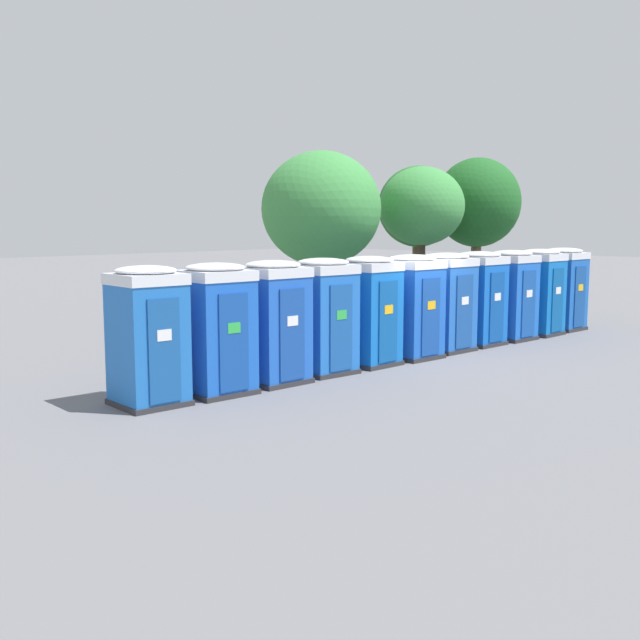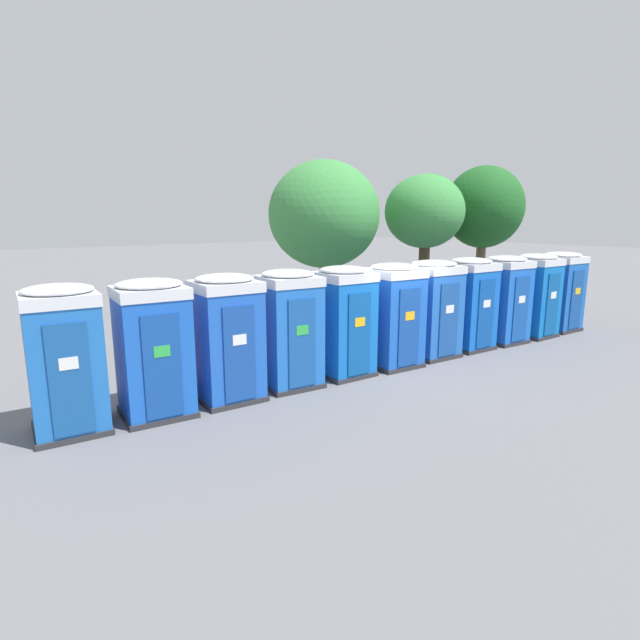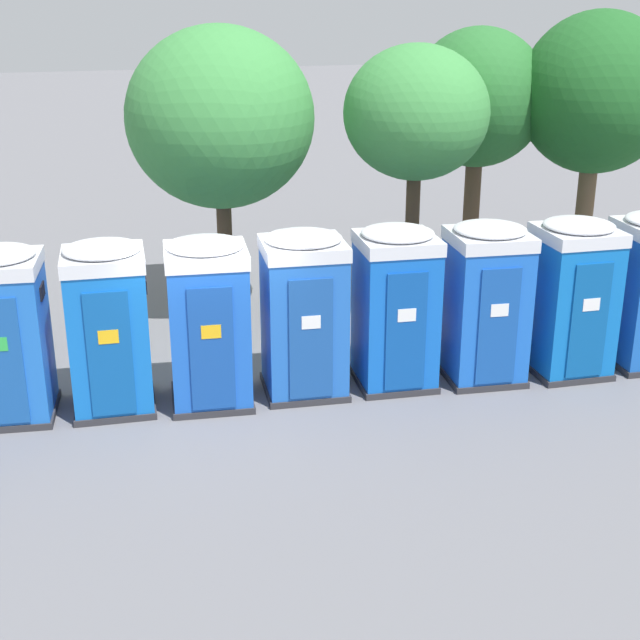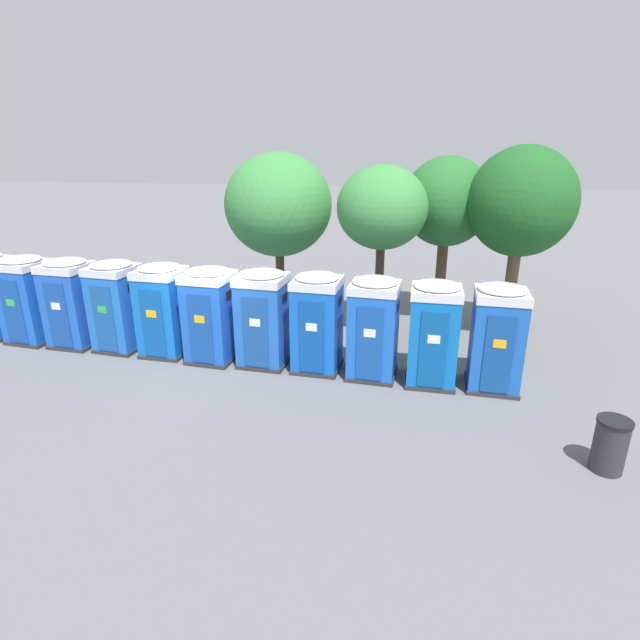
{
  "view_description": "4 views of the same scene",
  "coord_description": "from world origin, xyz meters",
  "px_view_note": "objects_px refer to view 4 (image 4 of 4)",
  "views": [
    {
      "loc": [
        -14.75,
        -10.91,
        3.28
      ],
      "look_at": [
        -3.0,
        0.16,
        1.19
      ],
      "focal_mm": 42.0,
      "sensor_mm": 36.0,
      "label": 1
    },
    {
      "loc": [
        -8.7,
        -8.5,
        3.59
      ],
      "look_at": [
        -2.1,
        0.09,
        1.37
      ],
      "focal_mm": 28.0,
      "sensor_mm": 36.0,
      "label": 2
    },
    {
      "loc": [
        -1.7,
        -12.37,
        5.88
      ],
      "look_at": [
        1.67,
        -0.19,
        1.16
      ],
      "focal_mm": 50.0,
      "sensor_mm": 36.0,
      "label": 3
    },
    {
      "loc": [
        4.94,
        -11.91,
        5.52
      ],
      "look_at": [
        2.95,
        -0.28,
        1.36
      ],
      "focal_mm": 28.0,
      "sensor_mm": 36.0,
      "label": 4
    }
  ],
  "objects_px": {
    "portapotty_5": "(210,314)",
    "portapotty_7": "(317,322)",
    "portapotty_3": "(117,305)",
    "portapotty_10": "(497,337)",
    "trash_can": "(610,445)",
    "portapotty_1": "(28,299)",
    "portapotty_6": "(263,318)",
    "street_tree_0": "(278,206)",
    "portapotty_9": "(433,333)",
    "street_tree_3": "(382,209)",
    "street_tree_2": "(447,203)",
    "portapotty_4": "(163,309)",
    "portapotty_2": "(71,302)",
    "street_tree_1": "(521,203)",
    "portapotty_8": "(373,327)"
  },
  "relations": [
    {
      "from": "portapotty_7",
      "to": "street_tree_0",
      "type": "relative_size",
      "value": 0.48
    },
    {
      "from": "portapotty_1",
      "to": "portapotty_6",
      "type": "bearing_deg",
      "value": -3.46
    },
    {
      "from": "portapotty_2",
      "to": "portapotty_10",
      "type": "xyz_separation_m",
      "value": [
        11.5,
        -0.79,
        0.0
      ]
    },
    {
      "from": "portapotty_7",
      "to": "trash_can",
      "type": "bearing_deg",
      "value": -29.99
    },
    {
      "from": "portapotty_6",
      "to": "street_tree_0",
      "type": "distance_m",
      "value": 4.64
    },
    {
      "from": "portapotty_9",
      "to": "street_tree_1",
      "type": "relative_size",
      "value": 0.46
    },
    {
      "from": "portapotty_2",
      "to": "street_tree_0",
      "type": "xyz_separation_m",
      "value": [
        5.23,
        3.57,
        2.4
      ]
    },
    {
      "from": "portapotty_7",
      "to": "portapotty_10",
      "type": "relative_size",
      "value": 1.0
    },
    {
      "from": "portapotty_6",
      "to": "street_tree_1",
      "type": "distance_m",
      "value": 7.9
    },
    {
      "from": "portapotty_9",
      "to": "street_tree_3",
      "type": "bearing_deg",
      "value": 114.7
    },
    {
      "from": "trash_can",
      "to": "portapotty_1",
      "type": "bearing_deg",
      "value": 164.94
    },
    {
      "from": "street_tree_3",
      "to": "street_tree_0",
      "type": "bearing_deg",
      "value": 161.83
    },
    {
      "from": "portapotty_1",
      "to": "street_tree_0",
      "type": "height_order",
      "value": "street_tree_0"
    },
    {
      "from": "portapotty_5",
      "to": "portapotty_7",
      "type": "distance_m",
      "value": 2.88
    },
    {
      "from": "portapotty_1",
      "to": "portapotty_9",
      "type": "xyz_separation_m",
      "value": [
        11.5,
        -0.83,
        0.0
      ]
    },
    {
      "from": "portapotty_5",
      "to": "street_tree_2",
      "type": "relative_size",
      "value": 0.49
    },
    {
      "from": "portapotty_1",
      "to": "portapotty_3",
      "type": "bearing_deg",
      "value": -2.53
    },
    {
      "from": "portapotty_9",
      "to": "street_tree_2",
      "type": "xyz_separation_m",
      "value": [
        0.41,
        4.75,
        2.53
      ]
    },
    {
      "from": "portapotty_6",
      "to": "street_tree_3",
      "type": "relative_size",
      "value": 0.51
    },
    {
      "from": "portapotty_3",
      "to": "portapotty_6",
      "type": "xyz_separation_m",
      "value": [
        4.31,
        -0.31,
        -0.0
      ]
    },
    {
      "from": "portapotty_2",
      "to": "portapotty_7",
      "type": "distance_m",
      "value": 7.2
    },
    {
      "from": "portapotty_1",
      "to": "portapotty_5",
      "type": "xyz_separation_m",
      "value": [
        5.75,
        -0.43,
        0.0
      ]
    },
    {
      "from": "portapotty_3",
      "to": "trash_can",
      "type": "xyz_separation_m",
      "value": [
        11.6,
        -3.77,
        -0.77
      ]
    },
    {
      "from": "portapotty_3",
      "to": "portapotty_5",
      "type": "xyz_separation_m",
      "value": [
        2.87,
        -0.3,
        -0.0
      ]
    },
    {
      "from": "portapotty_1",
      "to": "street_tree_0",
      "type": "distance_m",
      "value": 7.9
    },
    {
      "from": "portapotty_5",
      "to": "trash_can",
      "type": "relative_size",
      "value": 2.51
    },
    {
      "from": "street_tree_0",
      "to": "street_tree_3",
      "type": "height_order",
      "value": "street_tree_0"
    },
    {
      "from": "portapotty_3",
      "to": "portapotty_6",
      "type": "distance_m",
      "value": 4.32
    },
    {
      "from": "portapotty_9",
      "to": "portapotty_10",
      "type": "xyz_separation_m",
      "value": [
        1.44,
        -0.03,
        -0.0
      ]
    },
    {
      "from": "portapotty_9",
      "to": "street_tree_0",
      "type": "bearing_deg",
      "value": 138.1
    },
    {
      "from": "portapotty_6",
      "to": "trash_can",
      "type": "bearing_deg",
      "value": -25.41
    },
    {
      "from": "portapotty_3",
      "to": "portapotty_10",
      "type": "relative_size",
      "value": 1.0
    },
    {
      "from": "portapotty_6",
      "to": "street_tree_3",
      "type": "xyz_separation_m",
      "value": [
        2.82,
        2.84,
        2.5
      ]
    },
    {
      "from": "portapotty_6",
      "to": "trash_can",
      "type": "xyz_separation_m",
      "value": [
        7.28,
        -3.46,
        -0.77
      ]
    },
    {
      "from": "portapotty_7",
      "to": "street_tree_0",
      "type": "height_order",
      "value": "street_tree_0"
    },
    {
      "from": "portapotty_10",
      "to": "portapotty_4",
      "type": "bearing_deg",
      "value": 175.84
    },
    {
      "from": "street_tree_0",
      "to": "trash_can",
      "type": "height_order",
      "value": "street_tree_0"
    },
    {
      "from": "portapotty_9",
      "to": "street_tree_2",
      "type": "bearing_deg",
      "value": 85.08
    },
    {
      "from": "portapotty_6",
      "to": "portapotty_4",
      "type": "bearing_deg",
      "value": 176.12
    },
    {
      "from": "street_tree_2",
      "to": "portapotty_10",
      "type": "bearing_deg",
      "value": -77.8
    },
    {
      "from": "portapotty_7",
      "to": "trash_can",
      "type": "xyz_separation_m",
      "value": [
        5.85,
        -3.37,
        -0.77
      ]
    },
    {
      "from": "portapotty_2",
      "to": "portapotty_6",
      "type": "bearing_deg",
      "value": -3.6
    },
    {
      "from": "portapotty_2",
      "to": "portapotty_7",
      "type": "xyz_separation_m",
      "value": [
        7.19,
        -0.45,
        0.0
      ]
    },
    {
      "from": "street_tree_2",
      "to": "portapotty_4",
      "type": "bearing_deg",
      "value": -151.29
    },
    {
      "from": "portapotty_8",
      "to": "portapotty_10",
      "type": "distance_m",
      "value": 2.88
    },
    {
      "from": "portapotty_1",
      "to": "portapotty_8",
      "type": "height_order",
      "value": "same"
    },
    {
      "from": "portapotty_5",
      "to": "portapotty_8",
      "type": "xyz_separation_m",
      "value": [
        4.31,
        -0.27,
        0.0
      ]
    },
    {
      "from": "portapotty_2",
      "to": "street_tree_0",
      "type": "distance_m",
      "value": 6.77
    },
    {
      "from": "portapotty_4",
      "to": "portapotty_7",
      "type": "height_order",
      "value": "same"
    },
    {
      "from": "portapotty_10",
      "to": "trash_can",
      "type": "height_order",
      "value": "portapotty_10"
    }
  ]
}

